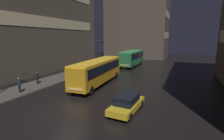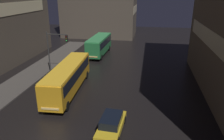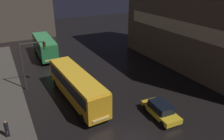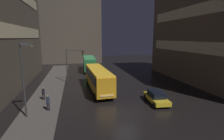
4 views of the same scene
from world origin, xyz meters
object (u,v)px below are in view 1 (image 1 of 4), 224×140
bus_far (132,57)px  pedestrian_mid (37,77)px  bus_near (98,70)px  traffic_light_main (92,51)px  pedestrian_near (19,84)px  car_taxi (127,103)px

bus_far → pedestrian_mid: (-7.30, -19.31, -0.97)m
bus_near → pedestrian_mid: bearing=20.8°
bus_far → traffic_light_main: (-3.66, -10.81, 2.00)m
bus_far → pedestrian_near: 23.77m
pedestrian_near → pedestrian_mid: bearing=114.3°
bus_near → pedestrian_mid: (-7.34, -3.24, -0.93)m
traffic_light_main → pedestrian_near: bearing=-102.1°
car_taxi → traffic_light_main: size_ratio=0.75×
bus_near → car_taxi: bus_near is taller
pedestrian_near → bus_far: bearing=82.7°
pedestrian_mid → car_taxi: bearing=33.6°
pedestrian_mid → traffic_light_main: traffic_light_main is taller
pedestrian_near → traffic_light_main: bearing=85.9°
traffic_light_main → bus_far: bearing=71.3°
pedestrian_near → pedestrian_mid: 3.75m
car_taxi → pedestrian_near: bearing=3.7°
bus_near → traffic_light_main: (-3.69, 5.26, 2.03)m
traffic_light_main → pedestrian_mid: bearing=-113.2°
bus_far → car_taxi: 23.72m
car_taxi → traffic_light_main: 15.95m
pedestrian_near → traffic_light_main: 12.71m
pedestrian_mid → bus_near: bearing=71.9°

